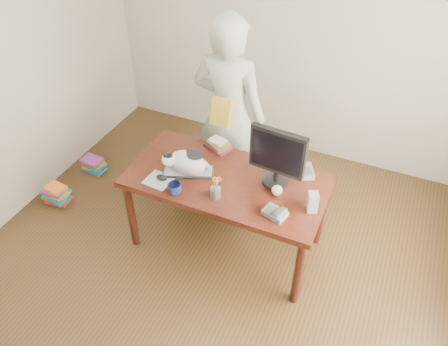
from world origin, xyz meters
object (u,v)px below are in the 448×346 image
pen_cup (216,192)px  book_pile_a (56,194)px  person (229,115)px  monitor (277,155)px  mouse (162,178)px  calculator (305,171)px  coffee_mug (175,189)px  book_stack (218,145)px  desk (230,187)px  phone (275,213)px  book_pile_b (94,164)px  baseball (277,190)px  cat (186,162)px  keyboard (188,172)px  speaker (313,202)px

pen_cup → book_pile_a: (-1.76, 0.03, -0.72)m
person → book_pile_a: bearing=29.8°
monitor → mouse: (-0.83, -0.33, -0.26)m
person → pen_cup: bearing=108.4°
pen_cup → mouse: pen_cup is taller
calculator → book_pile_a: calculator is taller
coffee_mug → book_stack: coffee_mug is taller
desk → phone: (0.49, -0.30, 0.17)m
pen_cup → book_pile_b: 1.97m
baseball → book_pile_b: size_ratio=0.32×
monitor → calculator: (0.18, 0.21, -0.25)m
coffee_mug → book_pile_b: bearing=155.1°
cat → coffee_mug: 0.26m
mouse → phone: (0.95, -0.01, 0.00)m
coffee_mug → phone: (0.78, 0.09, -0.02)m
calculator → book_pile_a: (-2.30, -0.52, -0.69)m
book_pile_a → keyboard: bearing=5.6°
monitor → book_pile_a: 2.34m
baseball → calculator: size_ratio=0.38×
mouse → calculator: 1.15m
pen_cup → mouse: bearing=178.9°
keyboard → pen_cup: size_ratio=2.14×
book_stack → calculator: 0.78m
pen_cup → coffee_mug: size_ratio=1.78×
calculator → book_pile_a: bearing=166.2°
keyboard → person: bearing=61.5°
keyboard → calculator: size_ratio=2.01×
coffee_mug → phone: bearing=6.5°
monitor → book_pile_b: (-2.09, 0.24, -0.96)m
desk → speaker: (0.71, -0.14, 0.23)m
pen_cup → desk: bearing=92.0°
calculator → cat: bearing=177.3°
phone → person: size_ratio=0.10×
pen_cup → keyboard: bearing=152.6°
speaker → desk: bearing=145.0°
cat → coffee_mug: size_ratio=3.31×
phone → person: (-0.74, 0.84, 0.15)m
desk → cat: size_ratio=4.21×
pen_cup → monitor: bearing=43.5°
coffee_mug → desk: bearing=53.2°
book_pile_b → keyboard: bearing=-16.2°
phone → book_pile_a: size_ratio=0.70×
keyboard → calculator: (0.86, 0.38, 0.01)m
coffee_mug → phone: coffee_mug is taller
speaker → book_stack: bearing=133.0°
speaker → person: 1.18m
person → book_pile_b: (-1.47, -0.27, -0.85)m
mouse → calculator: size_ratio=0.45×
pen_cup → baseball: (0.41, 0.22, -0.01)m
monitor → book_stack: 0.68m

